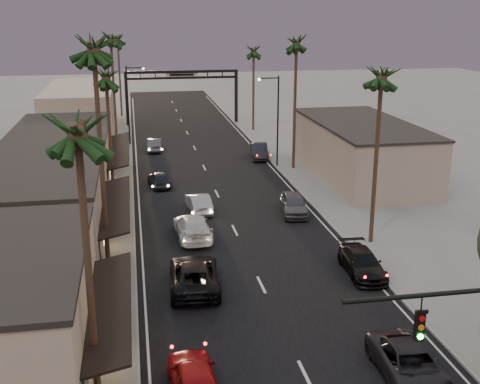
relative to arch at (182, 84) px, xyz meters
name	(u,v)px	position (x,y,z in m)	size (l,w,h in m)	color
ground	(212,184)	(0.00, -30.00, -5.53)	(200.00, 200.00, 0.00)	slate
road	(205,170)	(0.00, -25.00, -5.53)	(14.00, 120.00, 0.02)	black
sidewalk_left	(108,157)	(-9.50, -18.00, -5.47)	(5.00, 92.00, 0.12)	slate
sidewalk_right	(282,150)	(9.50, -18.00, -5.47)	(5.00, 92.00, 0.12)	slate
storefront_mid	(37,213)	(-13.00, -44.00, -2.78)	(8.00, 14.00, 5.50)	gray
storefront_far	(63,158)	(-13.00, -28.00, -3.03)	(8.00, 16.00, 5.00)	#C4B295
storefront_dist	(81,111)	(-13.00, -5.00, -2.53)	(8.00, 20.00, 6.00)	gray
building_right	(361,151)	(14.00, -30.00, -3.03)	(8.00, 18.00, 5.00)	gray
arch	(182,84)	(0.00, 0.00, 0.00)	(15.20, 0.40, 7.27)	black
streetlight_right	(275,114)	(6.92, -25.00, -0.20)	(2.13, 0.30, 9.00)	black
streetlight_left	(130,99)	(-6.92, -12.00, -0.20)	(2.13, 0.30, 9.00)	black
palm_la	(77,122)	(-8.60, -61.00, 5.91)	(3.20, 3.20, 13.20)	#38281C
palm_lb	(93,43)	(-8.60, -48.00, 7.85)	(3.20, 3.20, 15.20)	#38281C
palm_lc	(106,72)	(-8.60, -34.00, 4.94)	(3.20, 3.20, 12.20)	#38281C
palm_ld	(111,36)	(-8.60, -15.00, 6.88)	(3.20, 3.20, 14.20)	#38281C
palm_ra	(382,71)	(8.60, -46.00, 5.91)	(3.20, 3.20, 13.20)	#38281C
palm_rb	(297,39)	(8.60, -26.00, 6.88)	(3.20, 3.20, 14.20)	#38281C
palm_rc	(254,48)	(8.60, -6.00, 4.94)	(3.20, 3.20, 12.20)	#38281C
palm_far	(117,36)	(-8.30, 8.00, 5.91)	(3.20, 3.20, 13.20)	#38281C
oncoming_red	(194,379)	(-4.83, -60.61, -4.73)	(1.90, 4.71, 1.61)	#990B0E
oncoming_pickup	(194,275)	(-3.79, -50.70, -4.72)	(2.69, 5.84, 1.62)	black
oncoming_silver	(199,203)	(-2.04, -37.38, -4.82)	(1.51, 4.34, 1.43)	#949499
oncoming_white	(193,227)	(-3.08, -42.88, -4.74)	(2.22, 5.47, 1.59)	silver
oncoming_dgrey	(159,179)	(-4.71, -29.88, -4.85)	(1.62, 4.04, 1.38)	black
oncoming_grey_far	(155,145)	(-4.50, -15.65, -4.83)	(1.49, 4.27, 1.41)	#47474B
curbside_near	(410,365)	(4.24, -61.10, -4.81)	(2.41, 5.24, 1.46)	black
curbside_black	(362,263)	(6.19, -50.57, -4.82)	(1.99, 4.89, 1.42)	black
curbside_grey	(294,204)	(5.07, -39.22, -4.74)	(1.87, 4.64, 1.58)	#48474C
curbside_far	(259,151)	(6.20, -21.05, -4.75)	(1.65, 4.73, 1.56)	black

